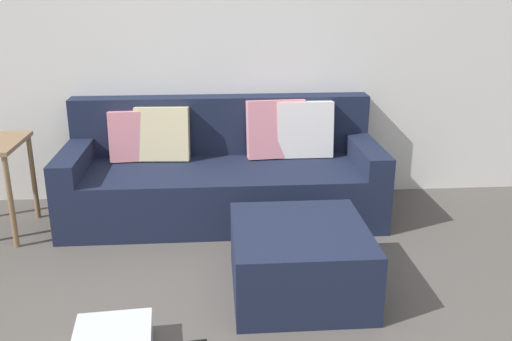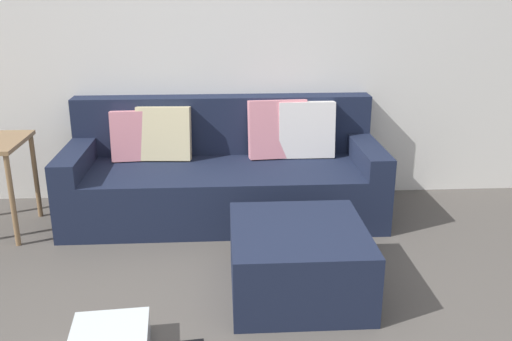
% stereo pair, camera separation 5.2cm
% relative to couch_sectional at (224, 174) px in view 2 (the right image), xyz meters
% --- Properties ---
extents(wall_back, '(5.54, 0.10, 2.59)m').
position_rel_couch_sectional_xyz_m(wall_back, '(0.05, 0.44, 0.98)').
color(wall_back, silver).
rests_on(wall_back, ground_plane).
extents(couch_sectional, '(2.35, 0.92, 0.86)m').
position_rel_couch_sectional_xyz_m(couch_sectional, '(0.00, 0.00, 0.00)').
color(couch_sectional, '#192138').
rests_on(couch_sectional, ground_plane).
extents(ottoman, '(0.76, 0.82, 0.40)m').
position_rel_couch_sectional_xyz_m(ottoman, '(0.41, -1.23, -0.12)').
color(ottoman, '#192138').
rests_on(ottoman, ground_plane).
extents(storage_bin, '(0.39, 0.35, 0.14)m').
position_rel_couch_sectional_xyz_m(storage_bin, '(-0.57, -1.76, -0.24)').
color(storage_bin, silver).
rests_on(storage_bin, ground_plane).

